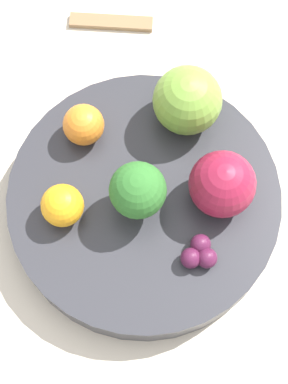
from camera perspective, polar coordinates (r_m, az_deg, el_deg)
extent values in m
plane|color=gray|center=(0.63, 0.00, -2.10)|extent=(6.00, 6.00, 0.00)
cube|color=beige|center=(0.62, 0.00, -1.81)|extent=(1.20, 1.20, 0.02)
cylinder|color=#2D2D33|center=(0.59, 0.00, -0.95)|extent=(0.25, 0.25, 0.04)
cylinder|color=#8CB76B|center=(0.56, -0.42, -0.86)|extent=(0.02, 0.02, 0.02)
sphere|color=#2D6B28|center=(0.54, -0.44, 0.10)|extent=(0.05, 0.05, 0.05)
sphere|color=olive|center=(0.58, 3.88, 8.13)|extent=(0.06, 0.06, 0.06)
sphere|color=maroon|center=(0.55, 6.98, 0.70)|extent=(0.06, 0.06, 0.06)
sphere|color=orange|center=(0.59, -5.39, 5.97)|extent=(0.04, 0.04, 0.04)
sphere|color=orange|center=(0.56, -7.27, -1.19)|extent=(0.04, 0.04, 0.04)
sphere|color=#511938|center=(0.55, 5.62, -5.86)|extent=(0.02, 0.02, 0.02)
sphere|color=#511938|center=(0.56, 5.05, -4.65)|extent=(0.02, 0.02, 0.02)
sphere|color=#511938|center=(0.55, 4.17, -5.88)|extent=(0.02, 0.02, 0.02)
cube|color=olive|center=(0.71, -2.94, 14.84)|extent=(0.09, 0.06, 0.01)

